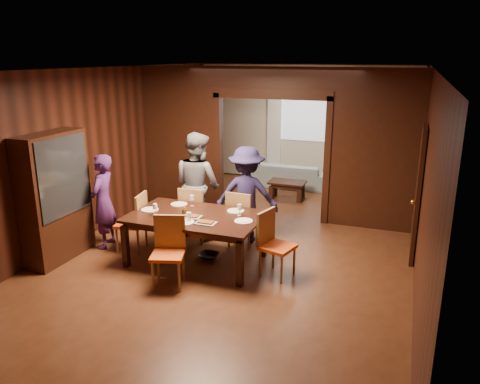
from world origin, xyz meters
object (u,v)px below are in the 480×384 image
at_px(person_navy, 247,195).
at_px(dining_table, 196,238).
at_px(chair_right, 278,245).
at_px(person_grey, 198,185).
at_px(coffee_table, 287,190).
at_px(chair_far_l, 195,213).
at_px(chair_left, 131,222).
at_px(chair_near, 168,253).
at_px(hutch, 55,197).
at_px(chair_far_r, 243,218).
at_px(person_purple, 103,201).
at_px(sofa, 290,175).

relative_size(person_navy, dining_table, 0.83).
distance_m(dining_table, chair_right, 1.32).
height_order(person_grey, person_navy, person_grey).
height_order(person_navy, coffee_table, person_navy).
xyz_separation_m(coffee_table, chair_right, (0.84, -3.75, 0.28)).
relative_size(person_grey, chair_far_l, 1.91).
height_order(chair_left, chair_near, same).
bearing_deg(chair_left, chair_far_l, 123.32).
relative_size(person_grey, chair_left, 1.91).
xyz_separation_m(chair_right, hutch, (-3.40, -0.57, 0.52)).
bearing_deg(hutch, chair_far_l, 40.18).
height_order(chair_far_r, chair_near, same).
height_order(person_purple, sofa, person_purple).
bearing_deg(sofa, person_purple, 67.29).
relative_size(person_purple, dining_table, 0.79).
xyz_separation_m(person_grey, chair_far_l, (0.06, -0.25, -0.44)).
xyz_separation_m(coffee_table, hutch, (-2.56, -4.31, 0.80)).
height_order(person_purple, coffee_table, person_purple).
xyz_separation_m(person_navy, dining_table, (-0.44, -1.08, -0.45)).
relative_size(person_grey, hutch, 0.93).
relative_size(chair_left, chair_far_l, 1.00).
bearing_deg(dining_table, hutch, -163.52).
bearing_deg(person_navy, chair_right, 113.50).
bearing_deg(chair_left, person_purple, -97.26).
xyz_separation_m(person_purple, person_grey, (1.23, 1.03, 0.14)).
relative_size(person_purple, chair_near, 1.62).
height_order(chair_right, chair_near, same).
bearing_deg(hutch, chair_left, 36.84).
relative_size(dining_table, chair_right, 2.06).
bearing_deg(person_navy, chair_near, 62.07).
height_order(person_grey, chair_left, person_grey).
relative_size(chair_left, chair_far_r, 1.00).
bearing_deg(dining_table, chair_near, -91.77).
distance_m(chair_left, chair_right, 2.52).
bearing_deg(coffee_table, person_navy, -90.78).
distance_m(sofa, hutch, 5.89).
relative_size(person_navy, chair_right, 1.71).
xyz_separation_m(person_purple, coffee_table, (2.16, 3.68, -0.59)).
relative_size(sofa, coffee_table, 2.47).
xyz_separation_m(chair_left, chair_near, (1.17, -0.89, 0.00)).
distance_m(person_navy, sofa, 3.70).
bearing_deg(chair_far_r, dining_table, 65.43).
relative_size(person_navy, coffee_table, 2.07).
bearing_deg(person_navy, chair_far_r, 79.86).
xyz_separation_m(sofa, chair_near, (-0.30, -5.58, 0.20)).
height_order(chair_right, hutch, hutch).
bearing_deg(chair_near, chair_left, 125.19).
distance_m(sofa, dining_table, 4.74).
relative_size(sofa, chair_left, 2.04).
height_order(person_purple, dining_table, person_purple).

